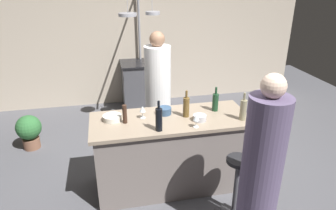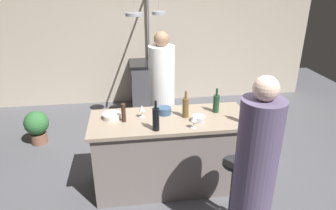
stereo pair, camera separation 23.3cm
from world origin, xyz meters
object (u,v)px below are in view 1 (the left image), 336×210
object	(u,v)px
wine_bottle_dark	(159,119)
stove_range	(143,85)
chef	(158,97)
wine_bottle_green	(215,102)
pepper_mill	(125,114)
wine_glass_by_chef	(143,110)
wine_glass_near_right_guest	(196,118)
bar_stool_right	(237,184)
wine_bottle_amber	(186,107)
mixing_bowl_blue	(164,111)
wine_bottle_white	(243,109)
potted_plant	(29,130)
mixing_bowl_steel	(200,118)
guest_right	(261,172)
mixing_bowl_ceramic	(112,118)

from	to	relation	value
wine_bottle_dark	stove_range	bearing A→B (deg)	86.14
chef	wine_bottle_green	world-z (taller)	chef
wine_bottle_dark	pepper_mill	bearing A→B (deg)	143.14
wine_glass_by_chef	wine_glass_near_right_guest	bearing A→B (deg)	-32.75
stove_range	bar_stool_right	xyz separation A→B (m)	(0.57, -3.07, -0.07)
chef	wine_bottle_amber	bearing A→B (deg)	-80.37
wine_glass_by_chef	chef	bearing A→B (deg)	69.14
pepper_mill	mixing_bowl_blue	world-z (taller)	pepper_mill
wine_bottle_white	stove_range	bearing A→B (deg)	106.28
potted_plant	wine_glass_near_right_guest	distance (m)	2.66
wine_glass_near_right_guest	wine_bottle_dark	bearing A→B (deg)	178.57
potted_plant	mixing_bowl_steel	distance (m)	2.63
mixing_bowl_blue	mixing_bowl_steel	bearing A→B (deg)	-35.14
bar_stool_right	pepper_mill	world-z (taller)	pepper_mill
bar_stool_right	pepper_mill	size ratio (longest dim) A/B	3.24
guest_right	potted_plant	bearing A→B (deg)	137.06
wine_glass_near_right_guest	mixing_bowl_blue	xyz separation A→B (m)	(-0.26, 0.39, -0.06)
wine_bottle_white	wine_bottle_green	size ratio (longest dim) A/B	1.09
wine_glass_by_chef	mixing_bowl_steel	distance (m)	0.64
wine_glass_by_chef	guest_right	bearing A→B (deg)	-50.00
wine_bottle_green	wine_glass_by_chef	bearing A→B (deg)	-178.22
wine_bottle_amber	wine_glass_near_right_guest	size ratio (longest dim) A/B	2.15
wine_bottle_white	wine_glass_near_right_guest	bearing A→B (deg)	-173.25
chef	bar_stool_right	distance (m)	1.71
mixing_bowl_ceramic	bar_stool_right	bearing A→B (deg)	-30.27
wine_bottle_dark	mixing_bowl_steel	distance (m)	0.51
wine_bottle_white	mixing_bowl_blue	bearing A→B (deg)	158.29
bar_stool_right	mixing_bowl_steel	xyz separation A→B (m)	(-0.27, 0.50, 0.56)
wine_bottle_white	wine_glass_near_right_guest	world-z (taller)	wine_bottle_white
wine_bottle_green	mixing_bowl_steel	size ratio (longest dim) A/B	1.96
wine_bottle_dark	mixing_bowl_blue	size ratio (longest dim) A/B	2.08
wine_bottle_dark	potted_plant	bearing A→B (deg)	137.54
pepper_mill	mixing_bowl_blue	distance (m)	0.49
stove_range	potted_plant	bearing A→B (deg)	-147.27
chef	wine_bottle_amber	size ratio (longest dim) A/B	5.46
guest_right	potted_plant	world-z (taller)	guest_right
chef	guest_right	bearing A→B (deg)	-73.64
pepper_mill	wine_glass_by_chef	distance (m)	0.22
wine_bottle_dark	wine_bottle_amber	distance (m)	0.45
bar_stool_right	guest_right	size ratio (longest dim) A/B	0.40
guest_right	wine_bottle_green	xyz separation A→B (m)	(-0.03, 1.10, 0.22)
mixing_bowl_steel	mixing_bowl_blue	size ratio (longest dim) A/B	0.94
potted_plant	wine_bottle_green	bearing A→B (deg)	-25.90
guest_right	pepper_mill	world-z (taller)	guest_right
wine_bottle_dark	mixing_bowl_steel	size ratio (longest dim) A/B	2.21
wine_bottle_white	wine_glass_near_right_guest	size ratio (longest dim) A/B	2.18
chef	potted_plant	bearing A→B (deg)	170.13
wine_bottle_dark	wine_bottle_green	world-z (taller)	wine_bottle_dark
bar_stool_right	wine_bottle_amber	bearing A→B (deg)	121.71
guest_right	wine_bottle_green	world-z (taller)	guest_right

